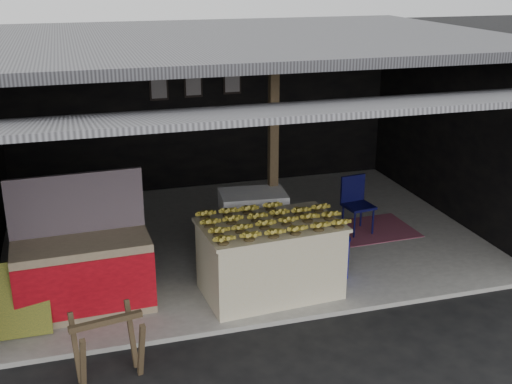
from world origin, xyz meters
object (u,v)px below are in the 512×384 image
object	(u,v)px
neighbor_stall	(84,272)
plastic_chair	(356,199)
sawhorse	(108,342)
water_barrel	(335,258)
white_crate	(253,226)
banana_table	(270,258)

from	to	relation	value
neighbor_stall	plastic_chair	bearing A→B (deg)	15.52
neighbor_stall	sawhorse	size ratio (longest dim) A/B	2.23
neighbor_stall	water_barrel	world-z (taller)	neighbor_stall
white_crate	water_barrel	size ratio (longest dim) A/B	1.87
banana_table	neighbor_stall	xyz separation A→B (m)	(-2.20, 0.22, 0.02)
plastic_chair	water_barrel	bearing A→B (deg)	-131.42
neighbor_stall	water_barrel	bearing A→B (deg)	-3.16
plastic_chair	banana_table	bearing A→B (deg)	-148.33
white_crate	plastic_chair	size ratio (longest dim) A/B	1.13
white_crate	sawhorse	world-z (taller)	white_crate
neighbor_stall	plastic_chair	distance (m)	4.24
banana_table	neighbor_stall	world-z (taller)	neighbor_stall
banana_table	plastic_chair	xyz separation A→B (m)	(1.84, 1.51, 0.04)
banana_table	water_barrel	bearing A→B (deg)	5.95
white_crate	plastic_chair	world-z (taller)	white_crate
white_crate	water_barrel	world-z (taller)	white_crate
sawhorse	water_barrel	distance (m)	3.27
white_crate	water_barrel	distance (m)	1.22
banana_table	sawhorse	bearing A→B (deg)	-154.20
white_crate	neighbor_stall	bearing A→B (deg)	-155.77
water_barrel	plastic_chair	world-z (taller)	plastic_chair
plastic_chair	sawhorse	bearing A→B (deg)	-153.08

